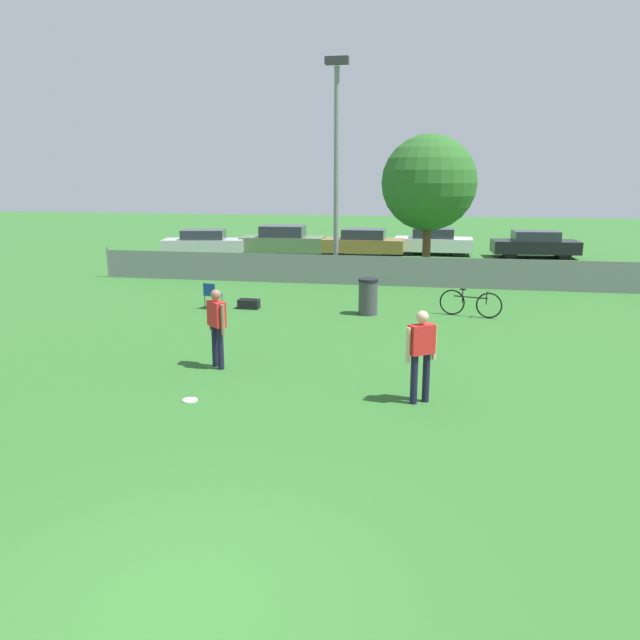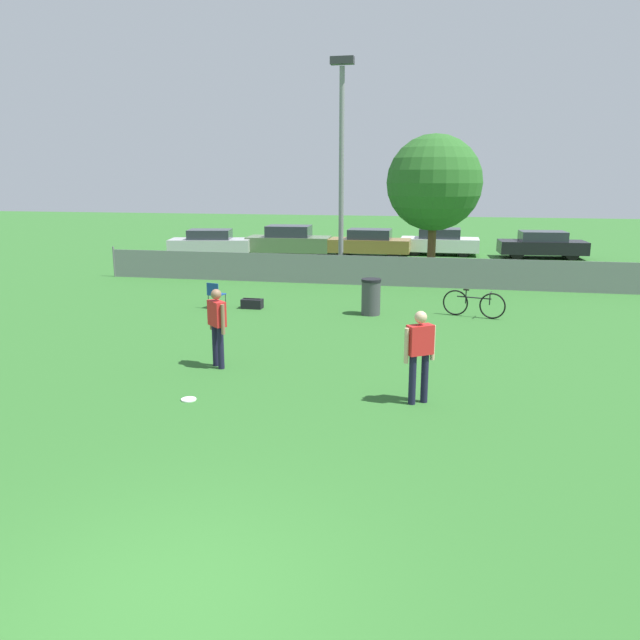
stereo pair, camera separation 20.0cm
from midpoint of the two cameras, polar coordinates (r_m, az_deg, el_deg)
name	(u,v)px [view 2 (the right image)]	position (r m, az deg, el deg)	size (l,w,h in m)	color
ground_plane	(170,602)	(6.65, -12.61, -23.85)	(120.00, 120.00, 0.00)	#2D6628
fence_backline	(380,271)	(23.17, 5.73, 4.49)	(21.53, 0.07, 1.21)	gray
light_pole	(342,150)	(25.16, 2.22, 15.24)	(0.90, 0.36, 8.37)	gray
tree_near_pole	(434,183)	(24.85, 10.63, 12.21)	(3.66, 3.66, 5.55)	brown
player_thrower_red	(420,350)	(11.09, 9.60, -2.68)	(0.52, 0.44, 1.68)	#191933
player_defender_red	(217,322)	(13.18, -8.96, -0.16)	(0.49, 0.47, 1.68)	#191933
frisbee_disc	(189,399)	(11.60, -11.43, -7.13)	(0.28, 0.28, 0.03)	white
folding_chair_sideline	(215,293)	(19.31, -9.26, 2.45)	(0.52, 0.52, 0.80)	#333338
bicycle_sideline	(474,304)	(18.45, 14.18, 1.44)	(1.76, 0.59, 0.80)	black
trash_bin	(371,297)	(18.24, 5.00, 2.14)	(0.58, 0.58, 1.06)	#3F3F44
gear_bag_sideline	(252,304)	(19.22, -5.93, 1.50)	(0.64, 0.35, 0.31)	black
parked_car_silver	(210,243)	(32.44, -9.83, 6.98)	(4.31, 2.45, 1.33)	black
parked_car_olive	(289,241)	(32.47, -2.68, 7.23)	(4.34, 2.07, 1.49)	black
parked_car_tan	(370,243)	(31.82, 4.75, 7.04)	(4.05, 1.74, 1.37)	black
parked_car_white	(439,242)	(32.92, 11.04, 7.03)	(3.96, 1.84, 1.36)	black
parked_car_dark	(542,245)	(32.93, 19.81, 6.50)	(4.25, 1.99, 1.33)	black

